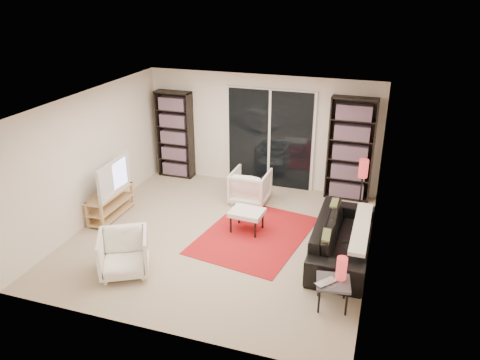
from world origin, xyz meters
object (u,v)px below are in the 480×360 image
Objects in this scene: bookshelf_right at (351,150)px; tv_stand at (111,204)px; armchair_back at (250,186)px; ottoman at (247,213)px; floor_lamp at (363,176)px; sofa at (343,238)px; bookshelf_left at (175,135)px; side_table at (333,284)px; armchair_front at (124,253)px.

bookshelf_right is 1.84× the size of tv_stand.
bookshelf_right reaches higher than armchair_back.
floor_lamp is (1.87, 0.98, 0.58)m from ottoman.
bookshelf_right is at bearing 52.02° from ottoman.
sofa is (0.18, -2.26, -0.73)m from bookshelf_right.
bookshelf_left is 5.47m from side_table.
tv_stand is 1.54× the size of armchair_front.
armchair_front is 0.60× the size of floor_lamp.
sofa is at bearing -1.91° from armchair_front.
armchair_back is at bearing 41.59° from armchair_front.
bookshelf_right is 2.84× the size of armchair_front.
armchair_back reaches higher than tv_stand.
tv_stand is 2.18× the size of side_table.
sofa is at bearing 91.21° from side_table.
tv_stand is at bearing 89.77° from sofa.
floor_lamp is at bearing 87.35° from side_table.
armchair_back is 3.18m from armchair_front.
ottoman is 2.19m from floor_lamp.
ottoman is at bearing 105.02° from armchair_back.
side_table is at bearing -43.24° from ottoman.
side_table is at bearing 126.90° from armchair_back.
floor_lamp is at bearing 27.78° from ottoman.
tv_stand is at bearing -164.36° from floor_lamp.
side_table is (1.75, -1.64, 0.01)m from ottoman.
bookshelf_right is at bearing -0.00° from bookshelf_left.
bookshelf_left is 4.29m from floor_lamp.
ottoman is at bearing 80.40° from sofa.
side_table is at bearing -178.76° from sofa.
bookshelf_left reaches higher than armchair_back.
ottoman is at bearing -127.98° from bookshelf_right.
tv_stand is 1.53× the size of armchair_back.
bookshelf_left is at bearing 60.68° from sofa.
bookshelf_right is 2.13m from armchair_back.
bookshelf_right is at bearing 108.29° from floor_lamp.
sofa is at bearing -9.63° from ottoman.
bookshelf_right reaches higher than sofa.
bookshelf_left is at bearing -21.21° from armchair_back.
armchair_front is (0.92, -3.80, -0.64)m from bookshelf_left.
bookshelf_left is 3.10m from ottoman.
sofa reaches higher than tv_stand.
bookshelf_left is at bearing 180.00° from bookshelf_right.
tv_stand is (-0.31, -2.24, -0.71)m from bookshelf_left.
bookshelf_right is 2.60m from ottoman.
armchair_front reaches higher than ottoman.
tv_stand is at bearing 32.40° from armchair_back.
floor_lamp is at bearing -71.71° from bookshelf_right.
bookshelf_right is 3.41× the size of ottoman.
bookshelf_left is at bearing 82.25° from tv_stand.
side_table is at bearing -41.71° from bookshelf_left.
bookshelf_left is at bearing 166.67° from floor_lamp.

